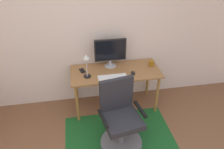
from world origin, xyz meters
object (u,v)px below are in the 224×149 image
object	(u,v)px
computer_mouse	(133,73)
office_chair	(120,122)
desk	(116,75)
desk_lamp	(86,62)
coffee_cup	(151,63)
monitor	(110,51)
cell_phone	(82,71)
keyboard	(112,77)

from	to	relation	value
computer_mouse	office_chair	xyz separation A→B (m)	(-0.33, -0.65, -0.34)
desk	desk_lamp	bearing A→B (deg)	-168.39
computer_mouse	coffee_cup	world-z (taller)	coffee_cup
office_chair	monitor	bearing A→B (deg)	78.30
coffee_cup	cell_phone	distance (m)	1.11
cell_phone	keyboard	bearing A→B (deg)	-47.97
coffee_cup	office_chair	xyz separation A→B (m)	(-0.68, -0.84, -0.37)
monitor	cell_phone	xyz separation A→B (m)	(-0.46, -0.07, -0.26)
desk_lamp	coffee_cup	bearing A→B (deg)	8.35
monitor	keyboard	size ratio (longest dim) A/B	1.15
keyboard	desk_lamp	size ratio (longest dim) A/B	1.17
keyboard	office_chair	size ratio (longest dim) A/B	0.44
desk_lamp	computer_mouse	bearing A→B (deg)	-3.12
desk	coffee_cup	bearing A→B (deg)	5.88
keyboard	office_chair	world-z (taller)	office_chair
cell_phone	office_chair	distance (m)	1.02
monitor	coffee_cup	xyz separation A→B (m)	(0.65, -0.10, -0.22)
desk	computer_mouse	bearing A→B (deg)	-27.67
keyboard	desk_lamp	bearing A→B (deg)	166.78
desk	computer_mouse	world-z (taller)	computer_mouse
keyboard	computer_mouse	bearing A→B (deg)	8.27
computer_mouse	desk_lamp	xyz separation A→B (m)	(-0.69, 0.04, 0.24)
cell_phone	office_chair	bearing A→B (deg)	-79.74
monitor	computer_mouse	xyz separation A→B (m)	(0.30, -0.29, -0.25)
desk	monitor	distance (m)	0.38
monitor	cell_phone	size ratio (longest dim) A/B	3.53
monitor	coffee_cup	world-z (taller)	monitor
computer_mouse	office_chair	bearing A→B (deg)	-116.84
desk	computer_mouse	size ratio (longest dim) A/B	13.35
desk	cell_phone	distance (m)	0.52
coffee_cup	desk_lamp	xyz separation A→B (m)	(-1.05, -0.15, 0.21)
office_chair	cell_phone	bearing A→B (deg)	106.40
keyboard	computer_mouse	distance (m)	0.33
cell_phone	office_chair	world-z (taller)	office_chair
keyboard	desk_lamp	distance (m)	0.45
desk_lamp	office_chair	xyz separation A→B (m)	(0.37, -0.68, -0.58)
desk	desk_lamp	xyz separation A→B (m)	(-0.45, -0.09, 0.33)
cell_phone	office_chair	xyz separation A→B (m)	(0.43, -0.86, -0.33)
monitor	keyboard	world-z (taller)	monitor
keyboard	office_chair	xyz separation A→B (m)	(0.00, -0.60, -0.33)
coffee_cup	desk_lamp	distance (m)	1.08
coffee_cup	cell_phone	world-z (taller)	coffee_cup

